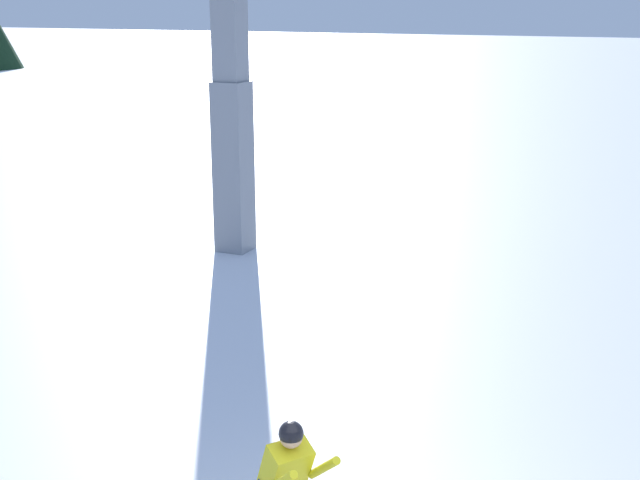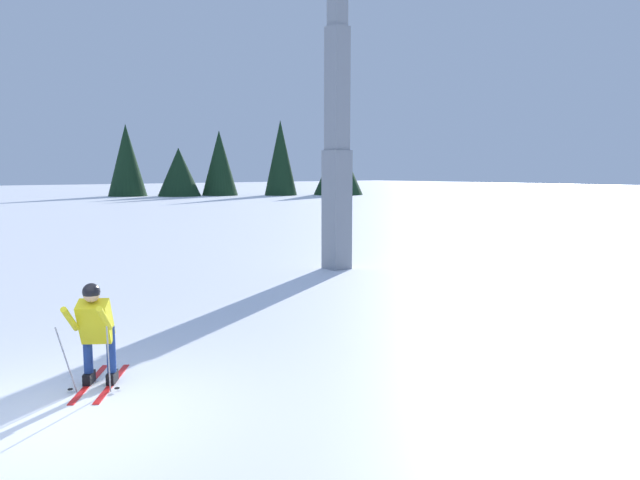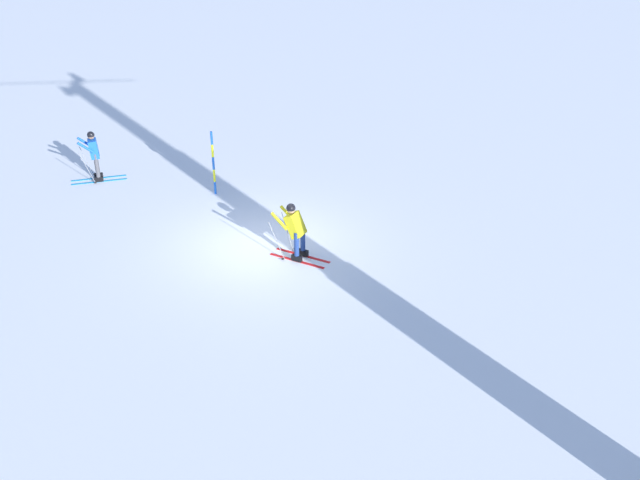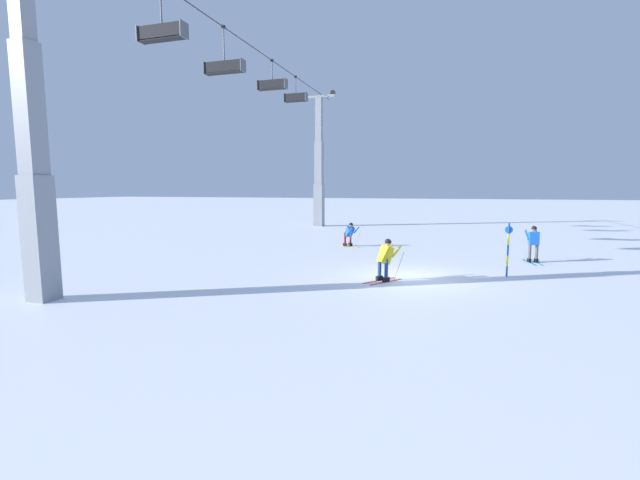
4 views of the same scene
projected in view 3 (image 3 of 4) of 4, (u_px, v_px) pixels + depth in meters
name	position (u px, v px, depth m)	size (l,w,h in m)	color
ground_plane	(261.00, 245.00, 20.29)	(260.00, 260.00, 0.00)	white
skier_carving_main	(295.00, 227.00, 19.26)	(1.59, 1.33, 1.66)	red
trail_marker_pole	(213.00, 161.00, 22.72)	(0.07, 0.28, 2.05)	blue
skier_distant_uphill	(94.00, 152.00, 23.71)	(1.79, 0.76, 1.69)	#198CCC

